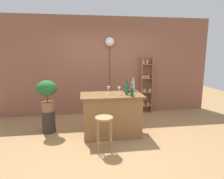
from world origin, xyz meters
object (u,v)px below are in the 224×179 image
object	(u,v)px
plant_stool	(49,122)
bottle_sauce_amber	(133,86)
bottle_soda_blue	(132,92)
wine_glass_left	(119,89)
potted_plant	(47,92)
wine_glass_center	(132,89)
cookbook	(128,91)
bottle_spirits_clear	(127,88)
wine_glass_right	(109,89)
bottle_olive_oil	(126,89)
pendant_globe_light	(110,42)
bar_stool	(104,126)
spice_shelf	(146,85)

from	to	relation	value
plant_stool	bottle_sauce_amber	size ratio (longest dim) A/B	1.51
bottle_soda_blue	wine_glass_left	world-z (taller)	bottle_soda_blue
potted_plant	wine_glass_center	world-z (taller)	potted_plant
cookbook	bottle_spirits_clear	bearing A→B (deg)	-115.54
bottle_sauce_amber	wine_glass_right	bearing A→B (deg)	-157.38
wine_glass_right	bottle_spirits_clear	bearing A→B (deg)	6.08
potted_plant	bottle_olive_oil	xyz separation A→B (m)	(1.69, -0.44, 0.10)
wine_glass_right	pendant_globe_light	distance (m)	1.84
potted_plant	wine_glass_right	size ratio (longest dim) A/B	4.25
plant_stool	potted_plant	xyz separation A→B (m)	(-0.00, 0.00, 0.68)
bottle_sauce_amber	bottle_soda_blue	world-z (taller)	bottle_sauce_amber
bar_stool	spice_shelf	distance (m)	2.71
bar_stool	plant_stool	size ratio (longest dim) A/B	1.32
bar_stool	plant_stool	xyz separation A→B (m)	(-1.15, 1.06, -0.24)
wine_glass_right	bottle_soda_blue	bearing A→B (deg)	-33.99
bar_stool	bottle_olive_oil	bearing A→B (deg)	48.82
plant_stool	bottle_sauce_amber	distance (m)	2.09
bottle_sauce_amber	bottle_soda_blue	size ratio (longest dim) A/B	1.39
wine_glass_center	wine_glass_left	bearing A→B (deg)	175.58
bottle_spirits_clear	wine_glass_left	world-z (taller)	bottle_spirits_clear
cookbook	wine_glass_center	bearing A→B (deg)	-87.68
bottle_spirits_clear	bottle_sauce_amber	size ratio (longest dim) A/B	0.82
bottle_olive_oil	spice_shelf	bearing A→B (deg)	58.71
wine_glass_right	pendant_globe_light	world-z (taller)	pendant_globe_light
potted_plant	wine_glass_center	distance (m)	1.87
bar_stool	cookbook	xyz separation A→B (m)	(0.66, 0.94, 0.44)
bottle_soda_blue	bottle_olive_oil	world-z (taller)	bottle_olive_oil
pendant_globe_light	cookbook	bearing A→B (deg)	-79.37
wine_glass_right	cookbook	world-z (taller)	wine_glass_right
bottle_olive_oil	wine_glass_left	size ratio (longest dim) A/B	1.93
spice_shelf	bottle_soda_blue	distance (m)	1.98
spice_shelf	bottle_soda_blue	size ratio (longest dim) A/B	7.04
bar_stool	bottle_olive_oil	distance (m)	0.99
bottle_olive_oil	wine_glass_left	bearing A→B (deg)	159.65
bottle_soda_blue	wine_glass_center	world-z (taller)	bottle_soda_blue
bottle_soda_blue	bottle_olive_oil	bearing A→B (deg)	116.52
potted_plant	bottle_olive_oil	bearing A→B (deg)	-14.58
pendant_globe_light	wine_glass_right	bearing A→B (deg)	-98.76
wine_glass_right	cookbook	xyz separation A→B (m)	(0.48, 0.18, -0.10)
bottle_sauce_amber	wine_glass_right	size ratio (longest dim) A/B	2.00
plant_stool	wine_glass_center	world-z (taller)	wine_glass_center
bottle_sauce_amber	wine_glass_left	xyz separation A→B (m)	(-0.39, -0.34, -0.01)
plant_stool	wine_glass_center	distance (m)	2.03
bottle_sauce_amber	pendant_globe_light	distance (m)	1.67
bottle_spirits_clear	bottle_olive_oil	distance (m)	0.19
spice_shelf	bottle_sauce_amber	xyz separation A→B (m)	(-0.73, -1.21, 0.21)
bottle_spirits_clear	wine_glass_center	bearing A→B (deg)	-62.05
spice_shelf	bottle_soda_blue	xyz separation A→B (m)	(-0.89, -1.76, 0.17)
bottle_spirits_clear	wine_glass_left	xyz separation A→B (m)	(-0.20, -0.13, 0.02)
bottle_spirits_clear	wine_glass_center	world-z (taller)	bottle_spirits_clear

